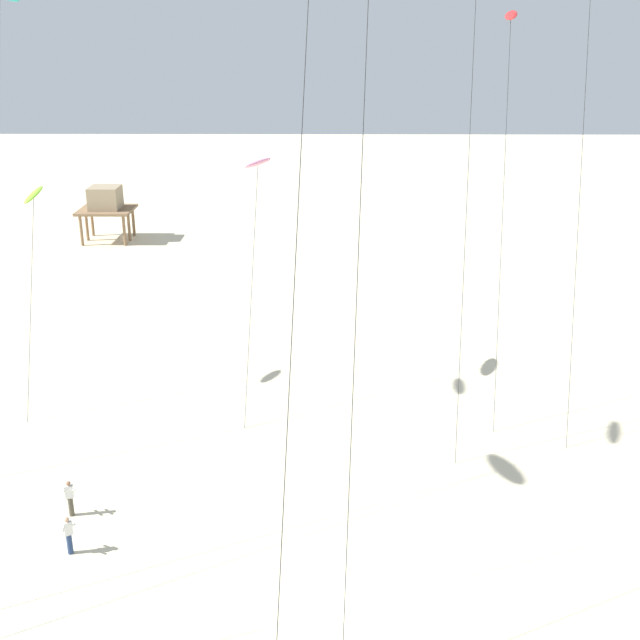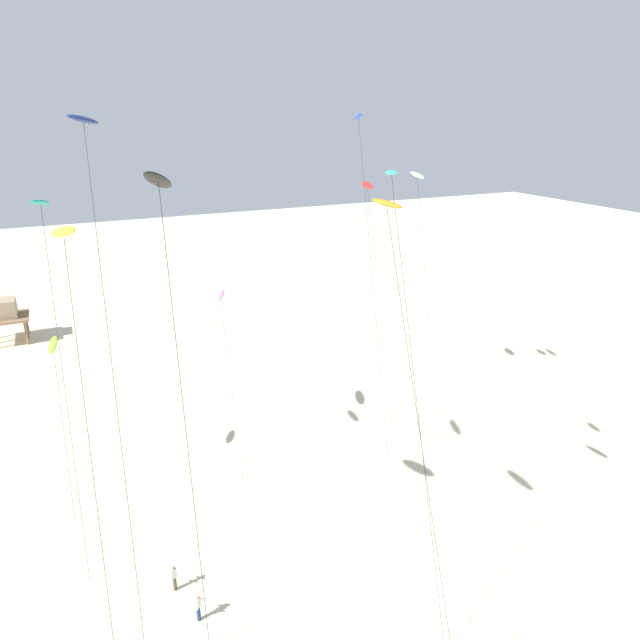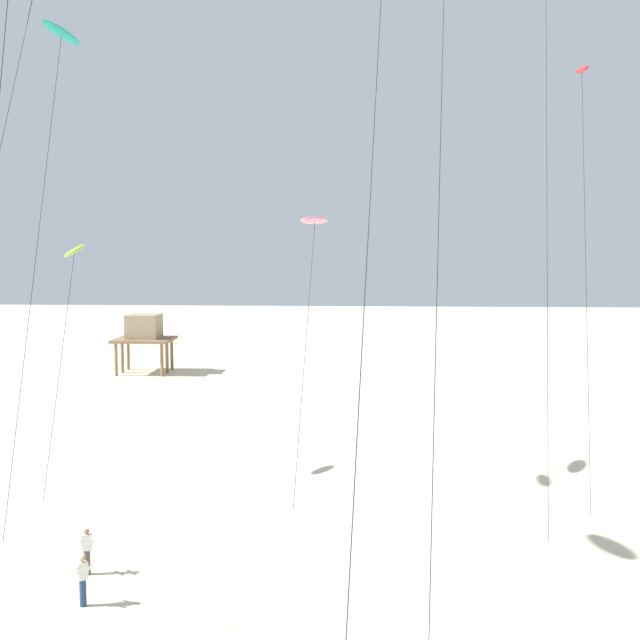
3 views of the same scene
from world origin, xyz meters
TOP-DOWN VIEW (x-y plane):
  - kite_pink at (-4.09, 19.00)m, footprint 1.76×7.10m
  - kite_lime at (-15.78, 17.75)m, footprint 0.93×4.84m
  - kite_teal at (-15.04, 14.62)m, footprint 1.36×7.52m
  - kite_red at (8.91, 19.94)m, footprint 1.21×8.00m
  - kite_flyer_nearest at (-10.56, 2.90)m, footprint 0.73×0.72m
  - kite_flyer_middle at (-11.29, 5.50)m, footprint 0.61×0.59m
  - stilt_house at (-21.47, 51.41)m, footprint 5.07×4.67m

SIDE VIEW (x-z plane):
  - kite_flyer_nearest at x=-10.56m, z-range 0.06..1.73m
  - kite_flyer_middle at x=-11.29m, z-range 0.06..1.73m
  - stilt_house at x=-21.47m, z-range 1.12..6.35m
  - kite_lime at x=-15.78m, z-range 5.26..17.03m
  - kite_pink at x=-4.09m, z-range 6.16..19.23m
  - kite_red at x=8.91m, z-range 9.47..29.99m
  - kite_teal at x=-15.04m, z-range 9.89..31.28m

